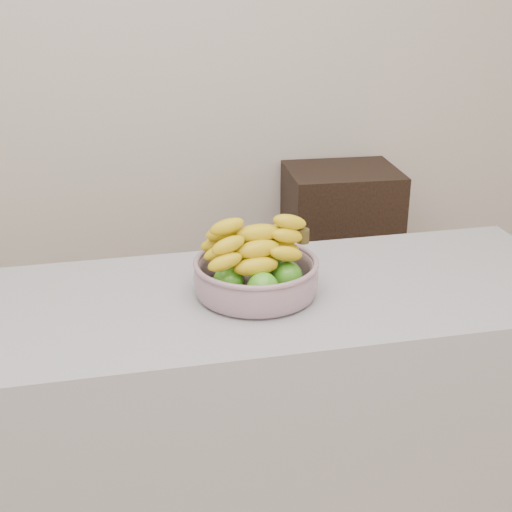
{
  "coord_description": "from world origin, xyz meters",
  "views": [
    {
      "loc": [
        -0.17,
        -0.97,
        1.67
      ],
      "look_at": [
        0.17,
        0.57,
        1.0
      ],
      "focal_mm": 50.0,
      "sensor_mm": 36.0,
      "label": 1
    }
  ],
  "objects": [
    {
      "name": "cabinet",
      "position": [
        0.82,
        1.78,
        0.42
      ],
      "size": [
        0.49,
        0.4,
        0.83
      ],
      "primitive_type": "cube",
      "rotation": [
        0.0,
        0.0,
        -0.06
      ],
      "color": "black",
      "rests_on": "ground"
    },
    {
      "name": "fruit_bowl",
      "position": [
        0.17,
        0.57,
        0.96
      ],
      "size": [
        0.31,
        0.31,
        0.18
      ],
      "rotation": [
        0.0,
        0.0,
        -0.01
      ],
      "color": "#99A7B8",
      "rests_on": "counter"
    },
    {
      "name": "counter",
      "position": [
        0.0,
        0.57,
        0.45
      ],
      "size": [
        2.0,
        0.6,
        0.9
      ],
      "primitive_type": "cube",
      "color": "#95949B",
      "rests_on": "ground"
    }
  ]
}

